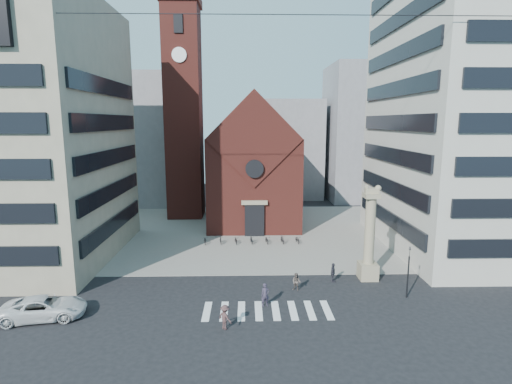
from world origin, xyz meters
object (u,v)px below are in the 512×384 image
(traffic_light, at_px, (408,271))
(white_car, at_px, (44,308))
(lion_column, at_px, (369,242))
(pedestrian_0, at_px, (265,295))
(pedestrian_1, at_px, (296,282))
(pedestrian_2, at_px, (333,273))
(scooter_0, at_px, (205,240))

(traffic_light, distance_m, white_car, 27.89)
(white_car, bearing_deg, lion_column, -84.88)
(traffic_light, height_order, white_car, traffic_light)
(lion_column, height_order, white_car, lion_column)
(lion_column, distance_m, white_car, 26.72)
(lion_column, relative_size, pedestrian_0, 4.76)
(pedestrian_1, bearing_deg, traffic_light, 21.95)
(pedestrian_0, xyz_separation_m, pedestrian_2, (6.25, 4.56, -0.04))
(pedestrian_0, bearing_deg, traffic_light, -9.97)
(pedestrian_0, bearing_deg, scooter_0, 95.52)
(pedestrian_2, bearing_deg, scooter_0, 59.23)
(lion_column, distance_m, traffic_light, 4.62)
(traffic_light, xyz_separation_m, pedestrian_2, (-5.31, 3.37, -1.42))
(traffic_light, bearing_deg, white_car, -174.31)
(pedestrian_0, relative_size, scooter_0, 1.14)
(pedestrian_0, bearing_deg, pedestrian_1, 29.26)
(lion_column, xyz_separation_m, pedestrian_0, (-9.57, -5.19, -2.55))
(white_car, relative_size, pedestrian_0, 3.18)
(pedestrian_2, bearing_deg, white_car, 117.00)
(lion_column, height_order, pedestrian_1, lion_column)
(pedestrian_2, height_order, scooter_0, pedestrian_2)
(lion_column, distance_m, pedestrian_0, 11.18)
(traffic_light, height_order, pedestrian_1, traffic_light)
(pedestrian_1, bearing_deg, scooter_0, 156.44)
(white_car, height_order, pedestrian_0, pedestrian_0)
(traffic_light, height_order, pedestrian_0, traffic_light)
(lion_column, height_order, scooter_0, lion_column)
(lion_column, relative_size, scooter_0, 5.45)
(pedestrian_1, relative_size, scooter_0, 0.97)
(pedestrian_0, xyz_separation_m, pedestrian_1, (2.76, 2.77, -0.14))
(traffic_light, relative_size, white_car, 0.74)
(pedestrian_0, bearing_deg, white_car, 169.72)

